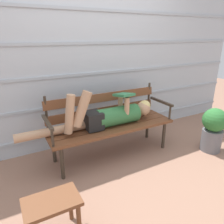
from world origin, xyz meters
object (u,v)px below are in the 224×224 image
object	(u,v)px
park_bench	(109,120)
potted_plant	(213,128)
footstool	(52,208)
reclining_person	(108,115)

from	to	relation	value
park_bench	potted_plant	size ratio (longest dim) A/B	2.69
footstool	potted_plant	size ratio (longest dim) A/B	0.68
reclining_person	potted_plant	distance (m)	1.44
park_bench	footstool	distance (m)	1.37
park_bench	potted_plant	distance (m)	1.40
park_bench	reclining_person	distance (m)	0.14
footstool	potted_plant	world-z (taller)	potted_plant
reclining_person	potted_plant	world-z (taller)	reclining_person
footstool	potted_plant	xyz separation A→B (m)	(2.23, 0.33, 0.05)
footstool	potted_plant	bearing A→B (deg)	8.29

